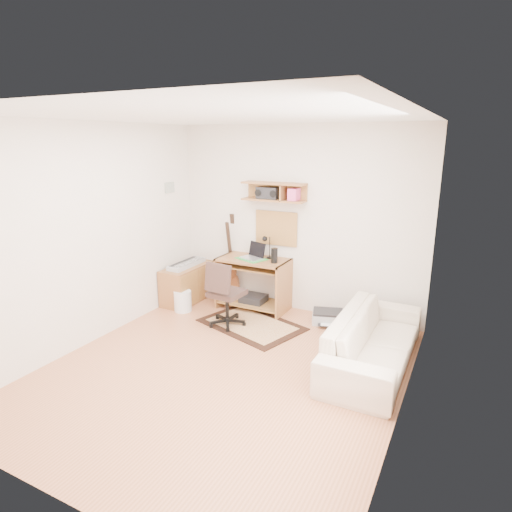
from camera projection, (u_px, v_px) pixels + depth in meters
The scene contains 22 objects.
floor at pixel (224, 371), 4.65m from camera, with size 3.60×4.00×0.01m, color #C57C52.
ceiling at pixel (218, 115), 3.97m from camera, with size 3.60×4.00×0.01m, color white.
back_wall at pixel (297, 221), 6.03m from camera, with size 3.60×0.01×2.60m, color silver.
left_wall at pixel (91, 235), 5.10m from camera, with size 0.01×4.00×2.60m, color silver.
right_wall at pixel (411, 279), 3.51m from camera, with size 0.01×4.00×2.60m, color silver.
wall_shelf at pixel (274, 192), 5.95m from camera, with size 0.90×0.25×0.26m, color #996336.
cork_board at pixel (276, 228), 6.18m from camera, with size 0.64×0.03×0.49m, color #A58F52.
wall_photo at pixel (170, 188), 6.28m from camera, with size 0.02×0.20×0.15m, color #4C8CBF.
desk at pixel (253, 284), 6.27m from camera, with size 1.00×0.55×0.75m, color #996336, non-canonical shape.
laptop at pixel (252, 251), 6.13m from camera, with size 0.30×0.30×0.23m, color silver, non-canonical shape.
speaker at pixel (274, 255), 5.95m from camera, with size 0.09×0.09×0.21m, color black.
desk_lamp at pixel (270, 247), 6.17m from camera, with size 0.11×0.11×0.32m, color black, non-canonical shape.
pencil_cup at pixel (275, 257), 6.12m from camera, with size 0.06×0.06×0.09m, color #373FA5.
boombox at pixel (268, 193), 5.99m from camera, with size 0.31×0.14×0.16m, color black.
rug at pixel (251, 324), 5.78m from camera, with size 1.30×0.87×0.02m, color beige.
task_chair at pixel (227, 293), 5.67m from camera, with size 0.46×0.46×0.90m, color #34241E, non-canonical shape.
cabinet at pixel (188, 283), 6.60m from camera, with size 0.40×0.90×0.55m, color #996336.
music_keyboard at pixel (187, 264), 6.52m from camera, with size 0.22×0.70×0.06m, color #B2B5BA.
guitar at pixel (228, 258), 6.53m from camera, with size 0.35×0.22×1.33m, color #97542E, non-canonical shape.
waste_basket at pixel (183, 301), 6.23m from camera, with size 0.25×0.25×0.30m, color white.
printer at pixel (328, 316), 5.84m from camera, with size 0.41×0.32×0.15m, color #A5A8AA.
sofa at pixel (374, 332), 4.69m from camera, with size 1.93×0.56×0.75m, color beige.
Camera 1 is at (2.21, -3.55, 2.39)m, focal length 30.42 mm.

